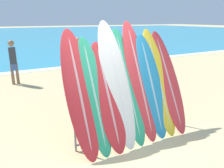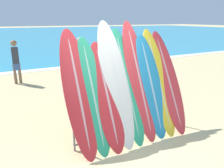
{
  "view_description": "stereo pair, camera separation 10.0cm",
  "coord_description": "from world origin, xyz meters",
  "px_view_note": "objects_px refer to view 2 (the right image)",
  "views": [
    {
      "loc": [
        -1.99,
        -3.04,
        2.45
      ],
      "look_at": [
        0.38,
        1.32,
        0.97
      ],
      "focal_mm": 35.0,
      "sensor_mm": 36.0,
      "label": 1
    },
    {
      "loc": [
        -1.9,
        -3.08,
        2.45
      ],
      "look_at": [
        0.38,
        1.32,
        0.97
      ],
      "focal_mm": 35.0,
      "sensor_mm": 36.0,
      "label": 2
    }
  ],
  "objects_px": {
    "surfboard_slot_1": "(93,95)",
    "person_mid_beach": "(80,56)",
    "surfboard_slot_0": "(78,92)",
    "surfboard_rack": "(129,114)",
    "person_near_water": "(16,60)",
    "surfboard_slot_7": "(159,81)",
    "surfboard_slot_2": "(107,96)",
    "surfboard_slot_6": "(151,85)",
    "surfboard_slot_8": "(168,81)",
    "surfboard_slot_3": "(116,83)",
    "surfboard_slot_4": "(127,85)",
    "surfboard_slot_5": "(139,79)"
  },
  "relations": [
    {
      "from": "surfboard_slot_1",
      "to": "surfboard_slot_2",
      "type": "relative_size",
      "value": 1.05
    },
    {
      "from": "surfboard_slot_2",
      "to": "surfboard_slot_4",
      "type": "relative_size",
      "value": 0.89
    },
    {
      "from": "surfboard_slot_4",
      "to": "surfboard_slot_2",
      "type": "bearing_deg",
      "value": -172.25
    },
    {
      "from": "surfboard_slot_7",
      "to": "person_near_water",
      "type": "xyz_separation_m",
      "value": [
        -2.55,
        5.4,
        -0.2
      ]
    },
    {
      "from": "surfboard_slot_6",
      "to": "surfboard_slot_2",
      "type": "bearing_deg",
      "value": -179.03
    },
    {
      "from": "surfboard_slot_2",
      "to": "surfboard_slot_3",
      "type": "distance_m",
      "value": 0.34
    },
    {
      "from": "surfboard_slot_4",
      "to": "person_near_water",
      "type": "height_order",
      "value": "surfboard_slot_4"
    },
    {
      "from": "surfboard_slot_2",
      "to": "surfboard_slot_4",
      "type": "distance_m",
      "value": 0.53
    },
    {
      "from": "surfboard_slot_1",
      "to": "surfboard_slot_5",
      "type": "bearing_deg",
      "value": 3.38
    },
    {
      "from": "surfboard_slot_5",
      "to": "person_mid_beach",
      "type": "bearing_deg",
      "value": 84.28
    },
    {
      "from": "surfboard_slot_6",
      "to": "person_near_water",
      "type": "relative_size",
      "value": 1.27
    },
    {
      "from": "surfboard_slot_0",
      "to": "surfboard_slot_4",
      "type": "distance_m",
      "value": 1.06
    },
    {
      "from": "surfboard_slot_3",
      "to": "surfboard_slot_6",
      "type": "xyz_separation_m",
      "value": [
        0.82,
        -0.08,
        -0.15
      ]
    },
    {
      "from": "surfboard_slot_7",
      "to": "person_near_water",
      "type": "relative_size",
      "value": 1.33
    },
    {
      "from": "surfboard_slot_6",
      "to": "surfboard_slot_0",
      "type": "bearing_deg",
      "value": 178.15
    },
    {
      "from": "surfboard_rack",
      "to": "person_near_water",
      "type": "height_order",
      "value": "person_near_water"
    },
    {
      "from": "surfboard_slot_0",
      "to": "person_mid_beach",
      "type": "bearing_deg",
      "value": 70.39
    },
    {
      "from": "surfboard_slot_5",
      "to": "surfboard_slot_6",
      "type": "xyz_separation_m",
      "value": [
        0.26,
        -0.08,
        -0.14
      ]
    },
    {
      "from": "surfboard_rack",
      "to": "surfboard_slot_8",
      "type": "bearing_deg",
      "value": 3.1
    },
    {
      "from": "surfboard_slot_6",
      "to": "person_mid_beach",
      "type": "relative_size",
      "value": 1.26
    },
    {
      "from": "surfboard_slot_1",
      "to": "surfboard_slot_0",
      "type": "bearing_deg",
      "value": 171.69
    },
    {
      "from": "surfboard_slot_2",
      "to": "surfboard_slot_3",
      "type": "bearing_deg",
      "value": 21.2
    },
    {
      "from": "surfboard_slot_6",
      "to": "surfboard_slot_8",
      "type": "distance_m",
      "value": 0.52
    },
    {
      "from": "person_near_water",
      "to": "surfboard_slot_7",
      "type": "bearing_deg",
      "value": 117.14
    },
    {
      "from": "person_near_water",
      "to": "surfboard_slot_5",
      "type": "bearing_deg",
      "value": 112.72
    },
    {
      "from": "surfboard_slot_1",
      "to": "person_mid_beach",
      "type": "xyz_separation_m",
      "value": [
        1.61,
        5.34,
        -0.13
      ]
    },
    {
      "from": "surfboard_slot_5",
      "to": "surfboard_slot_8",
      "type": "xyz_separation_m",
      "value": [
        0.78,
        -0.05,
        -0.12
      ]
    },
    {
      "from": "surfboard_slot_5",
      "to": "person_mid_beach",
      "type": "height_order",
      "value": "surfboard_slot_5"
    },
    {
      "from": "surfboard_slot_2",
      "to": "surfboard_slot_6",
      "type": "xyz_separation_m",
      "value": [
        1.07,
        0.02,
        0.06
      ]
    },
    {
      "from": "surfboard_slot_7",
      "to": "surfboard_slot_8",
      "type": "height_order",
      "value": "surfboard_slot_7"
    },
    {
      "from": "surfboard_slot_0",
      "to": "surfboard_slot_1",
      "type": "relative_size",
      "value": 1.07
    },
    {
      "from": "surfboard_slot_1",
      "to": "surfboard_slot_4",
      "type": "bearing_deg",
      "value": 2.88
    },
    {
      "from": "surfboard_slot_1",
      "to": "person_mid_beach",
      "type": "relative_size",
      "value": 1.25
    },
    {
      "from": "surfboard_slot_4",
      "to": "person_near_water",
      "type": "distance_m",
      "value": 5.67
    },
    {
      "from": "surfboard_slot_4",
      "to": "surfboard_slot_6",
      "type": "bearing_deg",
      "value": -5.16
    },
    {
      "from": "surfboard_slot_2",
      "to": "surfboard_rack",
      "type": "bearing_deg",
      "value": -1.12
    },
    {
      "from": "surfboard_slot_8",
      "to": "person_near_water",
      "type": "relative_size",
      "value": 1.29
    },
    {
      "from": "surfboard_slot_2",
      "to": "surfboard_slot_6",
      "type": "distance_m",
      "value": 1.08
    },
    {
      "from": "surfboard_slot_6",
      "to": "surfboard_slot_7",
      "type": "bearing_deg",
      "value": 9.55
    },
    {
      "from": "surfboard_slot_0",
      "to": "person_mid_beach",
      "type": "height_order",
      "value": "surfboard_slot_0"
    },
    {
      "from": "surfboard_slot_0",
      "to": "surfboard_slot_6",
      "type": "distance_m",
      "value": 1.62
    },
    {
      "from": "surfboard_slot_3",
      "to": "surfboard_slot_4",
      "type": "xyz_separation_m",
      "value": [
        0.26,
        -0.03,
        -0.08
      ]
    },
    {
      "from": "surfboard_slot_8",
      "to": "surfboard_slot_3",
      "type": "bearing_deg",
      "value": 177.81
    },
    {
      "from": "surfboard_slot_4",
      "to": "person_mid_beach",
      "type": "height_order",
      "value": "surfboard_slot_4"
    },
    {
      "from": "surfboard_slot_3",
      "to": "surfboard_slot_7",
      "type": "distance_m",
      "value": 1.07
    },
    {
      "from": "surfboard_rack",
      "to": "surfboard_slot_0",
      "type": "xyz_separation_m",
      "value": [
        -1.07,
        0.08,
        0.64
      ]
    },
    {
      "from": "surfboard_slot_2",
      "to": "surfboard_slot_7",
      "type": "relative_size",
      "value": 0.9
    },
    {
      "from": "surfboard_slot_3",
      "to": "surfboard_slot_7",
      "type": "height_order",
      "value": "surfboard_slot_3"
    },
    {
      "from": "surfboard_slot_1",
      "to": "surfboard_slot_5",
      "type": "distance_m",
      "value": 1.09
    },
    {
      "from": "surfboard_slot_0",
      "to": "surfboard_slot_2",
      "type": "distance_m",
      "value": 0.57
    }
  ]
}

